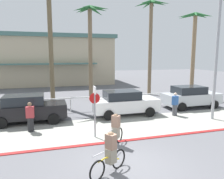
{
  "coord_description": "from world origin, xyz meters",
  "views": [
    {
      "loc": [
        -2.65,
        -7.17,
        4.01
      ],
      "look_at": [
        1.19,
        6.0,
        1.89
      ],
      "focal_mm": 35.16,
      "sensor_mm": 36.0,
      "label": 1
    }
  ],
  "objects_px": {
    "streetlight_curb": "(220,51)",
    "palm_tree_6": "(194,37)",
    "cyclist_teal_0": "(115,131)",
    "car_white_2": "(124,103)",
    "palm_tree_5": "(151,27)",
    "pedestrian_0": "(30,118)",
    "palm_tree_3": "(49,19)",
    "car_black_1": "(28,108)",
    "cyclist_yellow_1": "(110,154)",
    "stop_sign_bike_lane": "(95,104)",
    "palm_tree_4": "(91,29)",
    "car_silver_3": "(191,97)",
    "pedestrian_1": "(175,105)"
  },
  "relations": [
    {
      "from": "car_silver_3",
      "to": "cyclist_teal_0",
      "type": "bearing_deg",
      "value": -145.24
    },
    {
      "from": "car_white_2",
      "to": "pedestrian_1",
      "type": "relative_size",
      "value": 2.78
    },
    {
      "from": "palm_tree_3",
      "to": "car_silver_3",
      "type": "distance_m",
      "value": 12.59
    },
    {
      "from": "stop_sign_bike_lane",
      "to": "pedestrian_1",
      "type": "distance_m",
      "value": 6.52
    },
    {
      "from": "streetlight_curb",
      "to": "pedestrian_1",
      "type": "xyz_separation_m",
      "value": [
        -1.87,
        1.61,
        -3.55
      ]
    },
    {
      "from": "stop_sign_bike_lane",
      "to": "cyclist_yellow_1",
      "type": "relative_size",
      "value": 1.64
    },
    {
      "from": "palm_tree_4",
      "to": "car_silver_3",
      "type": "distance_m",
      "value": 10.16
    },
    {
      "from": "streetlight_curb",
      "to": "pedestrian_0",
      "type": "distance_m",
      "value": 11.57
    },
    {
      "from": "car_black_1",
      "to": "pedestrian_0",
      "type": "relative_size",
      "value": 2.75
    },
    {
      "from": "palm_tree_6",
      "to": "cyclist_teal_0",
      "type": "bearing_deg",
      "value": -139.44
    },
    {
      "from": "palm_tree_6",
      "to": "car_silver_3",
      "type": "xyz_separation_m",
      "value": [
        -2.43,
        -3.34,
        -4.8
      ]
    },
    {
      "from": "stop_sign_bike_lane",
      "to": "palm_tree_4",
      "type": "bearing_deg",
      "value": 80.1
    },
    {
      "from": "cyclist_teal_0",
      "to": "car_silver_3",
      "type": "bearing_deg",
      "value": 34.76
    },
    {
      "from": "palm_tree_3",
      "to": "pedestrian_0",
      "type": "distance_m",
      "value": 8.92
    },
    {
      "from": "car_white_2",
      "to": "cyclist_yellow_1",
      "type": "distance_m",
      "value": 7.51
    },
    {
      "from": "streetlight_curb",
      "to": "cyclist_yellow_1",
      "type": "height_order",
      "value": "streetlight_curb"
    },
    {
      "from": "palm_tree_6",
      "to": "car_black_1",
      "type": "bearing_deg",
      "value": -164.65
    },
    {
      "from": "palm_tree_6",
      "to": "pedestrian_1",
      "type": "distance_m",
      "value": 8.62
    },
    {
      "from": "car_black_1",
      "to": "car_silver_3",
      "type": "relative_size",
      "value": 1.0
    },
    {
      "from": "palm_tree_5",
      "to": "car_black_1",
      "type": "distance_m",
      "value": 14.48
    },
    {
      "from": "palm_tree_5",
      "to": "cyclist_teal_0",
      "type": "distance_m",
      "value": 15.01
    },
    {
      "from": "palm_tree_4",
      "to": "pedestrian_1",
      "type": "height_order",
      "value": "palm_tree_4"
    },
    {
      "from": "palm_tree_3",
      "to": "stop_sign_bike_lane",
      "type": "bearing_deg",
      "value": -77.01
    },
    {
      "from": "car_white_2",
      "to": "cyclist_yellow_1",
      "type": "xyz_separation_m",
      "value": [
        -2.95,
        -6.9,
        -0.18
      ]
    },
    {
      "from": "car_silver_3",
      "to": "palm_tree_3",
      "type": "bearing_deg",
      "value": 158.9
    },
    {
      "from": "stop_sign_bike_lane",
      "to": "cyclist_yellow_1",
      "type": "xyz_separation_m",
      "value": [
        -0.19,
        -3.41,
        -0.98
      ]
    },
    {
      "from": "pedestrian_0",
      "to": "pedestrian_1",
      "type": "relative_size",
      "value": 1.01
    },
    {
      "from": "streetlight_curb",
      "to": "cyclist_teal_0",
      "type": "bearing_deg",
      "value": -164.04
    },
    {
      "from": "palm_tree_5",
      "to": "pedestrian_0",
      "type": "bearing_deg",
      "value": -142.17
    },
    {
      "from": "palm_tree_3",
      "to": "palm_tree_6",
      "type": "bearing_deg",
      "value": -2.89
    },
    {
      "from": "streetlight_curb",
      "to": "palm_tree_6",
      "type": "bearing_deg",
      "value": 65.62
    },
    {
      "from": "car_silver_3",
      "to": "pedestrian_0",
      "type": "distance_m",
      "value": 11.82
    },
    {
      "from": "streetlight_curb",
      "to": "palm_tree_3",
      "type": "relative_size",
      "value": 0.78
    },
    {
      "from": "car_silver_3",
      "to": "stop_sign_bike_lane",
      "type": "bearing_deg",
      "value": -153.84
    },
    {
      "from": "palm_tree_3",
      "to": "streetlight_curb",
      "type": "bearing_deg",
      "value": -37.01
    },
    {
      "from": "palm_tree_3",
      "to": "palm_tree_4",
      "type": "relative_size",
      "value": 1.16
    },
    {
      "from": "car_white_2",
      "to": "pedestrian_1",
      "type": "xyz_separation_m",
      "value": [
        3.22,
        -1.07,
        -0.15
      ]
    },
    {
      "from": "palm_tree_3",
      "to": "cyclist_yellow_1",
      "type": "distance_m",
      "value": 13.2
    },
    {
      "from": "cyclist_teal_0",
      "to": "car_white_2",
      "type": "bearing_deg",
      "value": 66.14
    },
    {
      "from": "palm_tree_3",
      "to": "pedestrian_1",
      "type": "distance_m",
      "value": 11.5
    },
    {
      "from": "palm_tree_6",
      "to": "palm_tree_3",
      "type": "bearing_deg",
      "value": 177.11
    },
    {
      "from": "car_black_1",
      "to": "car_white_2",
      "type": "distance_m",
      "value": 6.14
    },
    {
      "from": "car_black_1",
      "to": "cyclist_yellow_1",
      "type": "bearing_deg",
      "value": -65.48
    },
    {
      "from": "palm_tree_4",
      "to": "car_silver_3",
      "type": "bearing_deg",
      "value": -36.86
    },
    {
      "from": "cyclist_teal_0",
      "to": "palm_tree_4",
      "type": "bearing_deg",
      "value": 84.83
    },
    {
      "from": "car_black_1",
      "to": "stop_sign_bike_lane",
      "type": "bearing_deg",
      "value": -46.64
    },
    {
      "from": "car_white_2",
      "to": "stop_sign_bike_lane",
      "type": "bearing_deg",
      "value": -128.4
    },
    {
      "from": "streetlight_curb",
      "to": "palm_tree_6",
      "type": "distance_m",
      "value": 7.48
    },
    {
      "from": "stop_sign_bike_lane",
      "to": "streetlight_curb",
      "type": "height_order",
      "value": "streetlight_curb"
    },
    {
      "from": "stop_sign_bike_lane",
      "to": "pedestrian_1",
      "type": "relative_size",
      "value": 1.62
    }
  ]
}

